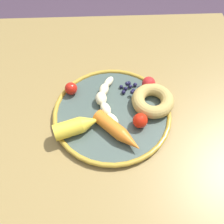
% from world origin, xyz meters
% --- Properties ---
extents(ground_plane, '(6.00, 6.00, 0.00)m').
position_xyz_m(ground_plane, '(0.00, 0.00, 0.00)').
color(ground_plane, '#413040').
extents(dining_table, '(0.92, 0.92, 0.75)m').
position_xyz_m(dining_table, '(0.00, 0.00, 0.65)').
color(dining_table, olive).
rests_on(dining_table, ground_plane).
extents(plate, '(0.31, 0.31, 0.02)m').
position_xyz_m(plate, '(-0.01, 0.03, 0.76)').
color(plate, '#43534C').
rests_on(plate, dining_table).
extents(banana, '(0.17, 0.06, 0.03)m').
position_xyz_m(banana, '(-0.04, 0.01, 0.78)').
color(banana, '#F6EABB').
rests_on(banana, plate).
extents(carrot_orange, '(0.12, 0.12, 0.03)m').
position_xyz_m(carrot_orange, '(0.06, 0.04, 0.78)').
color(carrot_orange, orange).
rests_on(carrot_orange, plate).
extents(carrot_yellow, '(0.07, 0.12, 0.04)m').
position_xyz_m(carrot_yellow, '(0.04, -0.06, 0.78)').
color(carrot_yellow, yellow).
rests_on(carrot_yellow, plate).
extents(donut, '(0.15, 0.15, 0.03)m').
position_xyz_m(donut, '(-0.03, 0.13, 0.78)').
color(donut, tan).
rests_on(donut, plate).
extents(blueberry_pile, '(0.05, 0.06, 0.02)m').
position_xyz_m(blueberry_pile, '(-0.08, 0.08, 0.77)').
color(blueberry_pile, '#191638').
rests_on(blueberry_pile, plate).
extents(tomato_near, '(0.04, 0.04, 0.04)m').
position_xyz_m(tomato_near, '(0.03, 0.09, 0.78)').
color(tomato_near, red).
rests_on(tomato_near, plate).
extents(tomato_mid, '(0.03, 0.03, 0.03)m').
position_xyz_m(tomato_mid, '(-0.08, -0.08, 0.78)').
color(tomato_mid, red).
rests_on(tomato_mid, plate).
extents(tomato_far, '(0.04, 0.04, 0.04)m').
position_xyz_m(tomato_far, '(-0.09, 0.13, 0.78)').
color(tomato_far, red).
rests_on(tomato_far, plate).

